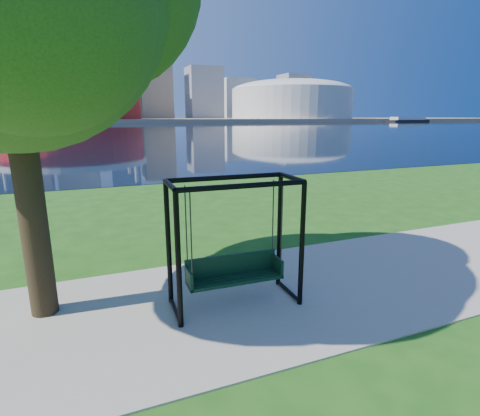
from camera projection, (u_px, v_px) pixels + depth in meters
ground at (252, 285)px, 7.32m from camera, size 900.00×900.00×0.00m
path at (263, 295)px, 6.87m from camera, size 120.00×4.00×0.03m
river at (96, 129)px, 99.07m from camera, size 900.00×180.00×0.02m
far_bank at (88, 120)px, 282.34m from camera, size 900.00×228.00×2.00m
stadium at (68, 97)px, 211.67m from camera, size 83.00×83.00×32.00m
arena at (292, 98)px, 264.47m from camera, size 84.00×84.00×26.56m
skyline at (77, 73)px, 284.54m from camera, size 392.00×66.00×96.50m
swing at (234, 246)px, 6.33m from camera, size 2.20×1.01×2.23m
barge at (408, 120)px, 244.27m from camera, size 31.60×10.11×3.12m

